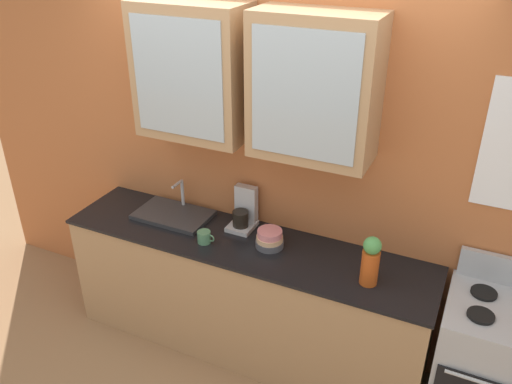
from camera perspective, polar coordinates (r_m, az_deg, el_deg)
ground_plane at (r=4.04m, az=-1.19°, el=-16.15°), size 10.00×10.00×0.00m
back_wall_unit at (r=3.44m, az=0.81°, el=4.52°), size 5.01×0.45×2.55m
counter at (r=3.74m, az=-1.26°, el=-11.21°), size 2.53×0.59×0.90m
stove_range at (r=3.51m, az=24.48°, el=-17.33°), size 0.67×0.61×1.08m
sink_faucet at (r=3.79m, az=-8.95°, el=-2.38°), size 0.53×0.33×0.24m
bowl_stack at (r=3.40m, az=1.49°, el=-5.12°), size 0.18×0.18×0.12m
vase at (r=3.10m, az=12.35°, el=-7.29°), size 0.10×0.10×0.31m
cup_near_sink at (r=3.46m, az=-5.64°, el=-4.90°), size 0.12×0.09×0.08m
coffee_maker at (r=3.59m, az=-1.34°, el=-2.23°), size 0.17×0.20×0.29m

